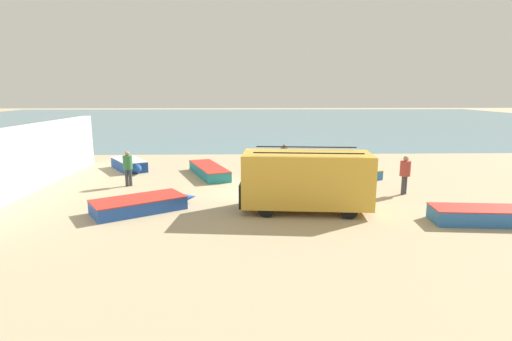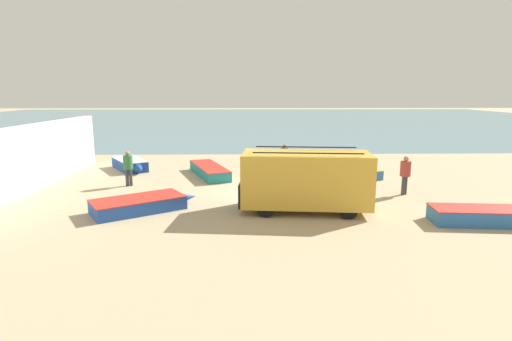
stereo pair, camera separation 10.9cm
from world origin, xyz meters
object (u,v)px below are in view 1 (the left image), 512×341
Objects in this scene: fishing_rowboat_1 at (485,215)px; fishing_rowboat_3 at (208,170)px; fisherman_1 at (128,165)px; parked_van at (306,179)px; fishing_rowboat_2 at (346,175)px; fisherman_0 at (405,172)px; fisherman_2 at (284,155)px; fishing_rowboat_0 at (141,204)px; fishing_rowboat_4 at (130,165)px.

fishing_rowboat_1 reaches higher than fishing_rowboat_3.
parked_van is at bearing -125.44° from fisherman_1.
fisherman_0 is (1.89, -3.31, 0.83)m from fishing_rowboat_2.
fishing_rowboat_2 is 2.38× the size of fisherman_1.
fisherman_0 is 1.11× the size of fisherman_2.
fishing_rowboat_3 is 10.69m from fisherman_0.
parked_van is at bearing 43.94° from fishing_rowboat_2.
fisherman_2 is (-6.36, 10.04, 0.69)m from fishing_rowboat_1.
fisherman_2 is at bearing -84.02° from parked_van.
parked_van is at bearing -167.70° from fishing_rowboat_3.
fishing_rowboat_1 is at bearing 95.30° from fishing_rowboat_2.
fishing_rowboat_3 is 4.69m from fisherman_2.
fishing_rowboat_0 is at bearing -20.50° from fisherman_2.
fishing_rowboat_4 is at bearing -31.16° from fishing_rowboat_2.
fisherman_2 reaches higher than fishing_rowboat_0.
fishing_rowboat_2 is at bearing 70.08° from fisherman_2.
fishing_rowboat_3 is at bearing -28.05° from fishing_rowboat_2.
fishing_rowboat_2 is 12.98m from fishing_rowboat_4.
parked_van reaches higher than fishing_rowboat_2.
parked_van is 6.64m from fishing_rowboat_1.
fisherman_0 reaches higher than fisherman_2.
fisherman_2 is (-3.17, 2.50, 0.71)m from fishing_rowboat_2.
fisherman_1 is at bearing 79.32° from fishing_rowboat_0.
fishing_rowboat_3 is (2.05, 7.03, 0.02)m from fishing_rowboat_0.
fisherman_0 is at bearing 112.61° from fishing_rowboat_1.
parked_van is at bearing 18.69° from fisherman_2.
fisherman_2 reaches higher than fishing_rowboat_2.
fishing_rowboat_3 is at bearing -155.40° from fisherman_0.
fisherman_1 is (-11.47, -1.25, 0.81)m from fishing_rowboat_2.
fisherman_0 reaches higher than fishing_rowboat_1.
fisherman_1 is 1.10× the size of fisherman_2.
fishing_rowboat_1 is 8.19m from fishing_rowboat_2.
fishing_rowboat_0 is 9.12m from fishing_rowboat_4.
parked_van reaches higher than fishing_rowboat_4.
fisherman_2 reaches higher than fishing_rowboat_4.
fishing_rowboat_1 is 11.90m from fisherman_2.
fisherman_0 is (5.01, 2.47, -0.21)m from parked_van.
fishing_rowboat_0 is 13.06m from fishing_rowboat_1.
fishing_rowboat_4 is 2.32× the size of fisherman_2.
parked_van reaches higher than fishing_rowboat_1.
fisherman_0 is at bearing -105.69° from fisherman_1.
fishing_rowboat_1 is 2.34× the size of fisherman_0.
fisherman_2 is (9.45, -0.52, 0.65)m from fishing_rowboat_4.
fishing_rowboat_1 is 19.02m from fishing_rowboat_4.
fishing_rowboat_4 is (-4.94, 1.62, 0.04)m from fishing_rowboat_3.
fishing_rowboat_1 reaches higher than fishing_rowboat_0.
fisherman_0 is at bearing -136.28° from fishing_rowboat_3.
fishing_rowboat_0 is 4.78m from fisherman_1.
fisherman_1 reaches higher than fisherman_2.
fishing_rowboat_1 reaches higher than fishing_rowboat_2.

